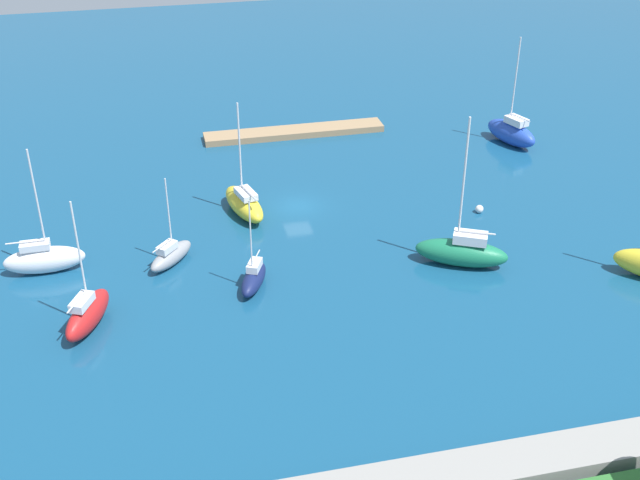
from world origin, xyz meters
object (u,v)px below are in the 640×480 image
sailboat_white_inner_mooring (44,259)px  mooring_buoy_white (479,209)px  pier_dock (294,132)px  sailboat_yellow_by_breakwater (244,203)px  sailboat_red_east_end (87,314)px  sailboat_blue_far_south (511,132)px  sailboat_gray_outer_mooring (171,255)px  sailboat_navy_center_basin (254,278)px  sailboat_green_far_north (462,251)px

sailboat_white_inner_mooring → mooring_buoy_white: sailboat_white_inner_mooring is taller
pier_dock → sailboat_yellow_by_breakwater: size_ratio=1.89×
sailboat_red_east_end → sailboat_blue_far_south: bearing=-36.3°
sailboat_gray_outer_mooring → sailboat_white_inner_mooring: sailboat_white_inner_mooring is taller
sailboat_yellow_by_breakwater → sailboat_gray_outer_mooring: (7.16, 7.24, -0.31)m
sailboat_gray_outer_mooring → sailboat_navy_center_basin: bearing=-88.5°
pier_dock → sailboat_navy_center_basin: 31.20m
sailboat_green_far_north → sailboat_red_east_end: sailboat_green_far_north is taller
sailboat_navy_center_basin → sailboat_gray_outer_mooring: size_ratio=1.02×
sailboat_green_far_north → mooring_buoy_white: bearing=-95.0°
sailboat_blue_far_south → pier_dock: bearing=50.7°
sailboat_yellow_by_breakwater → mooring_buoy_white: sailboat_yellow_by_breakwater is taller
sailboat_yellow_by_breakwater → sailboat_blue_far_south: bearing=-86.7°
sailboat_green_far_north → sailboat_red_east_end: bearing=30.9°
sailboat_navy_center_basin → sailboat_white_inner_mooring: (16.15, -6.05, 0.38)m
sailboat_navy_center_basin → sailboat_gray_outer_mooring: bearing=-105.1°
sailboat_navy_center_basin → mooring_buoy_white: size_ratio=10.54×
pier_dock → sailboat_red_east_end: (21.84, 32.39, 0.89)m
sailboat_yellow_by_breakwater → sailboat_blue_far_south: size_ratio=0.91×
sailboat_yellow_by_breakwater → sailboat_gray_outer_mooring: bearing=121.0°
pier_dock → sailboat_white_inner_mooring: 34.78m
pier_dock → sailboat_navy_center_basin: (9.26, 29.78, 0.51)m
sailboat_navy_center_basin → sailboat_white_inner_mooring: bearing=-86.4°
sailboat_yellow_by_breakwater → sailboat_white_inner_mooring: bearing=95.4°
sailboat_yellow_by_breakwater → sailboat_gray_outer_mooring: 10.19m
sailboat_green_far_north → sailboat_gray_outer_mooring: bearing=13.5°
sailboat_red_east_end → sailboat_white_inner_mooring: sailboat_white_inner_mooring is taller
pier_dock → sailboat_red_east_end: sailboat_red_east_end is taller
sailboat_yellow_by_breakwater → pier_dock: bearing=-39.5°
sailboat_green_far_north → mooring_buoy_white: sailboat_green_far_north is taller
sailboat_navy_center_basin → sailboat_blue_far_south: bearing=148.8°
sailboat_red_east_end → sailboat_white_inner_mooring: bearing=47.1°
pier_dock → sailboat_white_inner_mooring: (25.42, 23.73, 0.89)m
pier_dock → sailboat_red_east_end: size_ratio=1.98×
sailboat_gray_outer_mooring → mooring_buoy_white: 28.49m
sailboat_blue_far_south → sailboat_gray_outer_mooring: size_ratio=1.52×
pier_dock → sailboat_blue_far_south: sailboat_blue_far_south is taller
sailboat_green_far_north → sailboat_navy_center_basin: 17.20m
sailboat_yellow_by_breakwater → mooring_buoy_white: (-21.20, 4.55, -0.78)m
sailboat_blue_far_south → sailboat_gray_outer_mooring: (38.05, 17.05, -0.51)m
sailboat_red_east_end → mooring_buoy_white: 36.32m
sailboat_gray_outer_mooring → sailboat_red_east_end: sailboat_red_east_end is taller
sailboat_white_inner_mooring → sailboat_green_far_north: bearing=-12.0°
sailboat_blue_far_south → sailboat_red_east_end: size_ratio=1.15×
sailboat_gray_outer_mooring → pier_dock: bearing=9.0°
sailboat_red_east_end → sailboat_gray_outer_mooring: bearing=-15.6°
sailboat_green_far_north → sailboat_navy_center_basin: size_ratio=1.65×
sailboat_green_far_north → sailboat_yellow_by_breakwater: bearing=-11.5°
pier_dock → sailboat_yellow_by_breakwater: sailboat_yellow_by_breakwater is taller
sailboat_yellow_by_breakwater → sailboat_green_far_north: bearing=-142.6°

